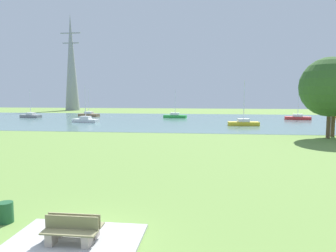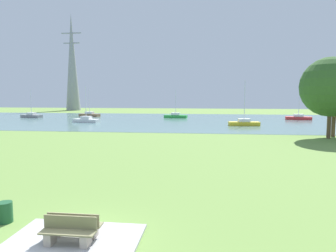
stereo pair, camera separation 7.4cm
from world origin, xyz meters
name	(u,v)px [view 1 (the left image)]	position (x,y,z in m)	size (l,w,h in m)	color
ground_plane	(163,143)	(0.00, 22.00, 0.00)	(160.00, 160.00, 0.00)	olive
concrete_pad	(74,242)	(0.00, 0.00, 0.05)	(4.40, 3.20, 0.10)	#A5A5A5
bench_facing_water	(77,227)	(0.00, 0.27, 0.47)	(1.80, 0.48, 0.89)	#AA9C8E
bench_facing_inland	(70,234)	(0.00, -0.27, 0.47)	(1.80, 0.48, 0.89)	#AA9C8E
litter_bin	(6,212)	(-3.30, 1.34, 0.40)	(0.56, 0.56, 0.80)	#1E512D
water_surface	(183,120)	(0.00, 50.00, 0.01)	(140.00, 40.00, 0.02)	slate
sailboat_white	(86,120)	(-16.73, 43.53, 0.46)	(5.01, 2.49, 6.46)	white
sailboat_brown	(89,115)	(-21.74, 58.10, 0.45)	(5.02, 2.64, 6.19)	brown
sailboat_gray	(31,116)	(-32.77, 53.23, 0.45)	(5.02, 2.69, 6.03)	gray
sailboat_green	(175,116)	(-2.06, 56.10, 0.45)	(4.94, 2.04, 6.03)	green
sailboat_yellow	(244,123)	(10.31, 40.95, 0.46)	(4.90, 1.85, 7.11)	yellow
sailboat_red	(298,117)	(22.26, 54.21, 0.48)	(4.99, 2.30, 7.95)	red
tree_west_far	(330,87)	(18.08, 27.50, 5.76)	(6.66, 6.66, 9.10)	brown
tree_east_near	(334,95)	(19.16, 29.07, 4.85)	(4.52, 4.52, 7.13)	brown
electricity_pylon	(71,62)	(-37.31, 84.95, 14.88)	(6.40, 4.40, 29.73)	gray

